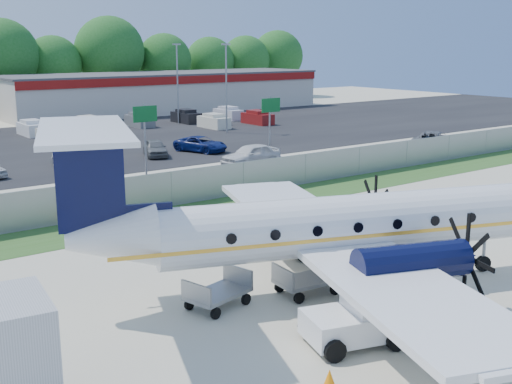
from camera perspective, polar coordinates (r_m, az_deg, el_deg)
ground at (r=25.96m, az=8.00°, el=-7.35°), size 170.00×170.00×0.00m
grass_verge at (r=35.08m, az=-5.86°, el=-1.89°), size 170.00×4.00×0.02m
access_road at (r=41.08m, az=-10.89°, el=0.15°), size 170.00×8.00×0.02m
parking_lot at (r=60.41m, az=-19.67°, el=3.69°), size 170.00×32.00×0.02m
perimeter_fence at (r=36.53m, az=-7.51°, el=0.27°), size 120.00×0.06×1.99m
building_east at (r=90.44m, az=-8.08°, el=8.82°), size 44.40×12.40×5.24m
sign_mid at (r=45.25m, az=-9.83°, el=5.99°), size 1.80×0.26×5.00m
sign_right at (r=51.13m, az=1.29°, el=6.96°), size 1.80×0.26×5.00m
light_pole_ne at (r=66.70m, az=-2.66°, el=9.75°), size 0.90×0.35×9.09m
light_pole_se at (r=75.18m, az=-7.00°, el=10.03°), size 0.90×0.35×9.09m
aircraft at (r=23.86m, az=7.33°, el=-2.92°), size 20.78×20.23×6.39m
pushback_tug at (r=20.21m, az=8.86°, el=-11.19°), size 3.23×2.73×1.54m
baggage_cart_near at (r=23.81m, az=4.58°, el=-7.72°), size 2.41×1.58×1.20m
baggage_cart_far at (r=22.60m, az=-3.41°, el=-8.89°), size 2.51×1.86×1.18m
cone_nose at (r=29.61m, az=14.51°, el=-4.52°), size 0.40×0.40×0.57m
cone_port_wing at (r=17.79m, az=6.54°, el=-16.29°), size 0.43×0.43×0.60m
cone_starboard_wing at (r=32.97m, az=-15.47°, el=-2.87°), size 0.34×0.34×0.48m
road_car_mid at (r=48.61m, az=-0.46°, el=2.34°), size 5.04×2.34×1.67m
road_car_east at (r=58.49m, az=15.43°, el=3.69°), size 6.49×4.93×1.64m
parked_car_c at (r=49.87m, az=-16.09°, el=2.10°), size 1.83×4.46×1.29m
parked_car_d at (r=53.39m, az=-8.93°, el=3.15°), size 2.93×4.42×1.40m
parked_car_e at (r=55.22m, az=-4.92°, el=3.58°), size 3.73×5.23×1.32m
parked_car_g at (r=56.41m, az=-15.04°, el=3.38°), size 3.16×5.19×1.41m
far_parking_rows at (r=65.16m, az=-20.99°, el=4.20°), size 56.00×10.00×1.60m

